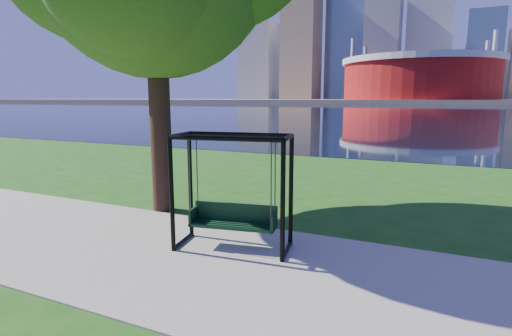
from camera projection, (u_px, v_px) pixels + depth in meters
The scene contains 7 objects.
ground at pixel (259, 258), 6.79m from camera, with size 900.00×900.00×0.00m, color #1E5114.
path at pixel (246, 269), 6.34m from camera, with size 120.00×4.00×0.03m, color #9E937F.
river at pixel (430, 109), 97.99m from camera, with size 900.00×180.00×0.02m, color black.
far_bank at pixel (438, 101), 280.23m from camera, with size 900.00×228.00×2.00m, color #937F60.
stadium at pixel (419, 77), 218.60m from camera, with size 83.00×83.00×32.00m.
skyline at pixel (436, 52), 287.96m from camera, with size 392.00×66.00×96.50m.
swing at pixel (233, 195), 7.06m from camera, with size 2.16×1.23×2.08m.
Camera 1 is at (2.65, -5.85, 2.69)m, focal length 28.00 mm.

